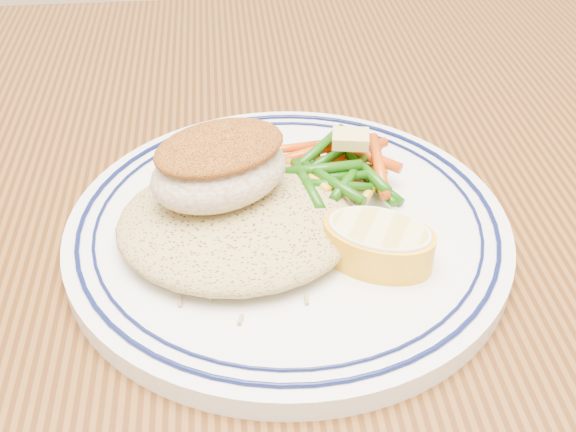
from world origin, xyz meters
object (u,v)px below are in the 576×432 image
Objects in this scene: fish_fillet at (219,166)px; vegetable_pile at (338,171)px; dining_table at (322,359)px; rice_pilaf at (238,218)px; plate at (288,229)px; lemon_wedge at (378,242)px.

vegetable_pile is at bearing 21.99° from fish_fillet.
vegetable_pile reaches higher than dining_table.
rice_pilaf and vegetable_pile have the same top height.
plate is (-0.02, 0.02, 0.11)m from dining_table.
dining_table is 9.98× the size of rice_pilaf.
fish_fillet is at bearing 122.78° from rice_pilaf.
fish_fillet reaches higher than vegetable_pile.
rice_pilaf is 0.08m from vegetable_pile.
plate is 3.44× the size of lemon_wedge.
rice_pilaf is 0.03m from fish_fillet.
fish_fillet is at bearing 160.03° from dining_table.
rice_pilaf reaches higher than dining_table.
plate reaches higher than dining_table.
fish_fillet reaches higher than plate.
plate is 2.70× the size of fish_fillet.
rice_pilaf is 1.81× the size of lemon_wedge.
plate is 0.07m from lemon_wedge.
fish_fillet is (-0.01, 0.01, 0.03)m from rice_pilaf.
dining_table is 0.13m from lemon_wedge.
dining_table is 0.14m from rice_pilaf.
lemon_wedge is at bearing -26.53° from fish_fillet.
vegetable_pile is (0.04, 0.03, 0.02)m from plate.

